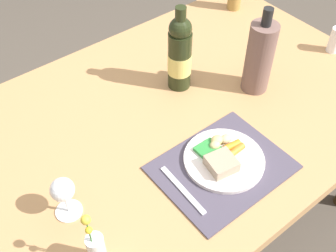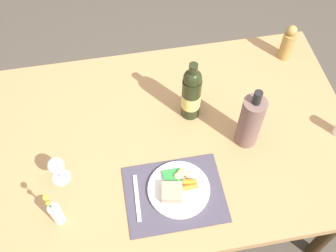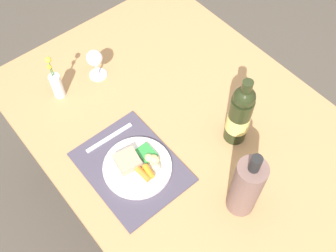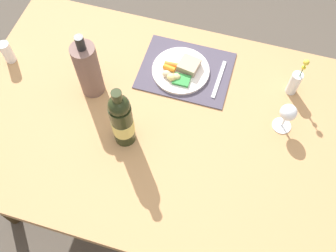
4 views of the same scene
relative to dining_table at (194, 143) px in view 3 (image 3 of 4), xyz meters
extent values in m
plane|color=#4F463C|center=(0.00, 0.00, -0.64)|extent=(8.00, 8.00, 0.00)
cube|color=tan|center=(0.00, 0.00, 0.04)|extent=(1.58, 1.04, 0.04)
cylinder|color=#372713|center=(-0.69, -0.42, -0.31)|extent=(0.06, 0.06, 0.66)
cylinder|color=#372713|center=(-0.69, 0.42, -0.31)|extent=(0.06, 0.06, 0.66)
cube|color=#47404F|center=(-0.04, -0.27, 0.07)|extent=(0.39, 0.30, 0.01)
cylinder|color=white|center=(-0.02, -0.26, 0.08)|extent=(0.25, 0.25, 0.01)
cube|color=tan|center=(-0.05, -0.28, 0.10)|extent=(0.09, 0.09, 0.03)
cylinder|color=orange|center=(0.01, -0.26, 0.10)|extent=(0.07, 0.03, 0.02)
cylinder|color=orange|center=(0.02, -0.24, 0.10)|extent=(0.06, 0.03, 0.02)
ellipsoid|color=#CCC07B|center=(-0.02, -0.21, 0.10)|extent=(0.04, 0.03, 0.02)
ellipsoid|color=#D5C272|center=(0.00, -0.20, 0.10)|extent=(0.04, 0.03, 0.03)
ellipsoid|color=#CAB084|center=(0.03, -0.21, 0.10)|extent=(0.04, 0.03, 0.03)
cube|color=#2E8A3A|center=(-0.04, -0.20, 0.09)|extent=(0.07, 0.06, 0.01)
cube|color=silver|center=(-0.19, -0.26, 0.07)|extent=(0.02, 0.20, 0.00)
cylinder|color=silver|center=(-0.49, -0.29, 0.12)|extent=(0.04, 0.04, 0.11)
cylinder|color=#3F7233|center=(-0.50, -0.29, 0.15)|extent=(0.00, 0.00, 0.16)
sphere|color=yellow|center=(-0.50, -0.29, 0.23)|extent=(0.02, 0.02, 0.02)
cylinder|color=#3F7233|center=(-0.50, -0.29, 0.16)|extent=(0.00, 0.00, 0.20)
sphere|color=gold|center=(-0.50, -0.29, 0.26)|extent=(0.02, 0.02, 0.02)
cylinder|color=brown|center=(0.30, -0.07, 0.20)|extent=(0.09, 0.09, 0.26)
cylinder|color=black|center=(0.30, -0.07, 0.36)|extent=(0.03, 0.03, 0.06)
cylinder|color=black|center=(0.10, 0.11, 0.18)|extent=(0.08, 0.08, 0.22)
sphere|color=black|center=(0.10, 0.11, 0.30)|extent=(0.08, 0.08, 0.08)
cylinder|color=black|center=(0.10, 0.11, 0.35)|extent=(0.04, 0.04, 0.07)
cylinder|color=#E2D26D|center=(0.10, 0.11, 0.16)|extent=(0.08, 0.08, 0.08)
cylinder|color=white|center=(-0.48, -0.12, 0.07)|extent=(0.07, 0.07, 0.00)
cylinder|color=white|center=(-0.48, -0.12, 0.10)|extent=(0.01, 0.01, 0.07)
sphere|color=white|center=(-0.48, -0.12, 0.17)|extent=(0.07, 0.07, 0.07)
camera|label=1|loc=(-0.65, -0.78, 1.07)|focal=44.54mm
camera|label=2|loc=(-0.19, -0.91, 1.53)|focal=42.95mm
camera|label=3|loc=(0.54, -0.59, 1.33)|focal=41.93mm
camera|label=4|loc=(-0.25, 0.72, 1.42)|focal=41.27mm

